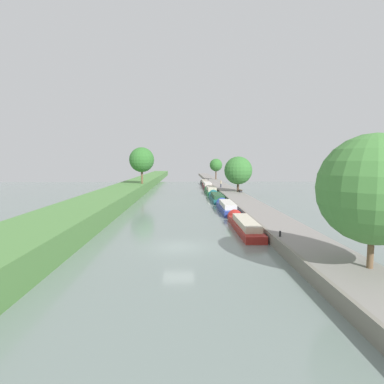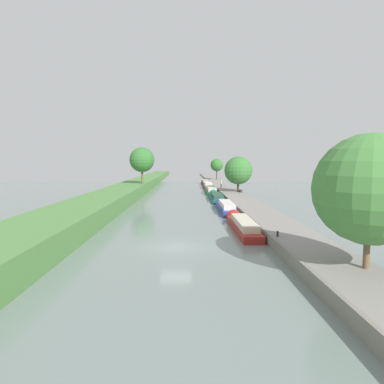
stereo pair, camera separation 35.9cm
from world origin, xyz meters
name	(u,v)px [view 1 (the left image)]	position (x,y,z in m)	size (l,w,h in m)	color
ground_plane	(179,247)	(0.00, 0.00, 0.00)	(160.00, 160.00, 0.00)	slate
left_grassy_bank	(39,235)	(-11.04, 0.00, 1.05)	(6.47, 260.00, 2.09)	#518442
right_towpath	(300,241)	(9.83, 0.00, 0.46)	(4.07, 260.00, 0.92)	gray
stone_quay	(273,241)	(7.67, 0.00, 0.49)	(0.25, 260.00, 0.97)	gray
narrowboat_red	(244,225)	(6.47, 6.30, 0.52)	(1.84, 11.34, 1.81)	maroon
narrowboat_blue	(226,207)	(6.30, 18.01, 0.59)	(1.88, 10.33, 1.93)	#283D93
narrowboat_teal	(216,197)	(6.19, 30.36, 0.51)	(2.05, 11.92, 1.94)	#195B60
narrowboat_green	(211,190)	(6.13, 41.78, 0.63)	(2.13, 10.95, 2.21)	#1E6033
narrowboat_maroon	(207,186)	(6.33, 54.66, 0.63)	(2.08, 11.90, 2.22)	maroon
narrowboat_black	(204,183)	(6.42, 67.65, 0.56)	(1.83, 12.81, 1.92)	black
tree_rightbank_near	(374,189)	(10.88, -7.71, 5.38)	(6.10, 6.10, 7.51)	brown
tree_rightbank_midnear	(238,170)	(11.05, 36.15, 5.10)	(5.48, 5.48, 6.92)	#4C3828
tree_rightbank_midfar	(216,165)	(10.93, 77.73, 5.65)	(4.14, 4.14, 6.83)	brown
tree_leftbank_downstream	(142,160)	(-8.65, 42.25, 7.21)	(5.31, 5.31, 7.79)	brown
person_walking	(221,184)	(8.84, 46.03, 1.80)	(0.34, 0.34, 1.66)	#282D42
mooring_bollard_near	(280,234)	(8.10, -0.36, 1.15)	(0.16, 0.16, 0.45)	black
mooring_bollard_far	(208,179)	(8.10, 73.54, 1.15)	(0.16, 0.16, 0.45)	black
park_bench	(241,190)	(11.42, 35.09, 1.27)	(0.44, 1.50, 0.47)	#333338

